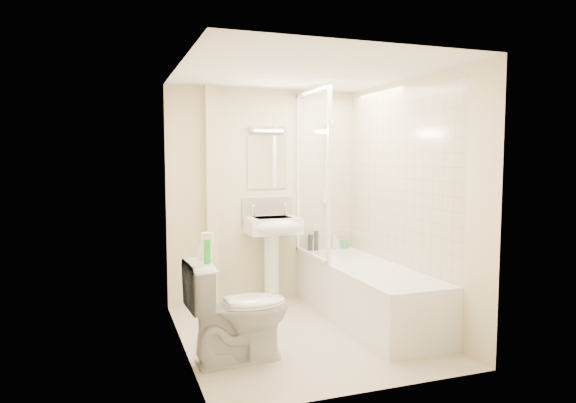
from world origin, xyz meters
name	(u,v)px	position (x,y,z in m)	size (l,w,h in m)	color
floor	(304,334)	(0.00, 0.00, 0.00)	(2.50, 2.50, 0.00)	beige
wall_back	(265,196)	(0.00, 1.25, 1.20)	(2.20, 0.02, 2.40)	beige
wall_left	(182,210)	(-1.10, 0.00, 1.20)	(0.02, 2.50, 2.40)	beige
wall_right	(409,202)	(1.10, 0.00, 1.20)	(0.02, 2.50, 2.40)	beige
ceiling	(305,71)	(0.00, 0.00, 2.40)	(2.20, 2.50, 0.02)	white
tile_back	(326,175)	(0.75, 1.24, 1.42)	(0.70, 0.01, 1.75)	beige
tile_right	(397,178)	(1.09, 0.20, 1.42)	(0.01, 2.10, 1.75)	beige
pipe_boxing	(212,197)	(-0.62, 1.19, 1.20)	(0.12, 0.12, 2.40)	beige
splashback	(267,210)	(0.03, 1.24, 1.03)	(0.60, 0.01, 0.30)	beige
mirror	(267,162)	(0.03, 1.24, 1.58)	(0.46, 0.01, 0.60)	white
strip_light	(268,129)	(0.03, 1.22, 1.95)	(0.42, 0.07, 0.07)	silver
bathtub	(366,291)	(0.75, 0.20, 0.29)	(0.70, 2.10, 0.55)	white
shower_screen	(312,175)	(0.40, 0.80, 1.45)	(0.04, 0.92, 1.80)	white
shower_fixture	(327,165)	(0.75, 1.19, 1.55)	(0.10, 0.16, 0.99)	white
pedestal_sink	(273,235)	(0.03, 1.01, 0.78)	(0.58, 0.51, 1.11)	white
bottle_black_a	(311,243)	(0.53, 1.16, 0.64)	(0.06, 0.06, 0.19)	black
bottle_white_a	(312,245)	(0.54, 1.16, 0.62)	(0.05, 0.05, 0.13)	white
bottle_black_b	(316,240)	(0.60, 1.16, 0.66)	(0.05, 0.05, 0.23)	black
bottle_cream	(334,242)	(0.83, 1.16, 0.63)	(0.05, 0.05, 0.17)	beige
bottle_white_b	(337,244)	(0.87, 1.16, 0.61)	(0.05, 0.05, 0.12)	silver
bottle_green	(345,245)	(0.97, 1.16, 0.60)	(0.07, 0.07, 0.09)	green
toilet	(238,310)	(-0.72, -0.40, 0.42)	(0.84, 0.51, 0.83)	white
toilet_roll_lower	(205,253)	(-0.97, -0.34, 0.89)	(0.11, 0.11, 0.10)	white
toilet_roll_upper	(208,239)	(-0.95, -0.32, 0.99)	(0.10, 0.10, 0.10)	white
green_bottle	(207,251)	(-0.98, -0.51, 0.93)	(0.05, 0.05, 0.19)	green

